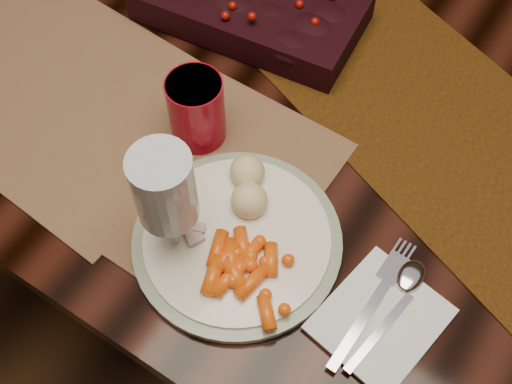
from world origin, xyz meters
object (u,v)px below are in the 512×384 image
Objects in this scene: baby_carrots at (252,268)px; mashed_potatoes at (252,186)px; centerpiece at (251,2)px; turkey_shreds at (185,224)px; placemat_main at (159,152)px; wine_glass at (169,210)px; napkin at (380,319)px; dining_table at (339,220)px; dinner_plate at (237,240)px; red_cup at (196,110)px.

baby_carrots is 1.48× the size of mashed_potatoes.
mashed_potatoes is at bearing -56.60° from centerpiece.
turkey_shreds is at bearing -118.06° from mashed_potatoes.
placemat_main is 5.68× the size of mashed_potatoes.
mashed_potatoes is 0.10m from turkey_shreds.
wine_glass is at bearing -81.42° from turkey_shreds.
baby_carrots is at bearing -57.08° from mashed_potatoes.
centerpiece is at bearing 150.28° from napkin.
placemat_main is at bearing -177.79° from napkin.
placemat_main is at bearing 142.71° from turkey_shreds.
placemat_main is at bearing 157.37° from baby_carrots.
wine_glass reaches higher than baby_carrots.
baby_carrots is (0.22, -0.09, 0.03)m from placemat_main.
dinner_plate is at bearing -95.76° from dining_table.
placemat_main is 0.19m from wine_glass.
dining_table is 0.49m from dinner_plate.
centerpiece is 0.42m from dinner_plate.
dining_table is 0.48m from mashed_potatoes.
mashed_potatoes is at bearing 106.41° from dinner_plate.
red_cup is (0.03, 0.06, 0.06)m from placemat_main.
mashed_potatoes is 0.14m from red_cup.
baby_carrots is 0.24m from red_cup.
wine_glass reaches higher than centerpiece.
mashed_potatoes is at bearing 175.91° from napkin.
dining_table is 0.60m from wine_glass.
mashed_potatoes is (0.16, 0.00, 0.04)m from placemat_main.
centerpiece reaches higher than napkin.
turkey_shreds is at bearing -160.40° from dinner_plate.
turkey_shreds is (-0.05, -0.09, -0.02)m from mashed_potatoes.
dining_table is 0.48m from centerpiece.
mashed_potatoes is (0.19, -0.29, 0.00)m from centerpiece.
centerpiece is at bearing 120.68° from dinner_plate.
napkin is 0.29m from wine_glass.
placemat_main is 7.35× the size of turkey_shreds.
baby_carrots is (0.04, -0.03, 0.02)m from dinner_plate.
placemat_main is 0.19m from dinner_plate.
placemat_main is 4.28× the size of red_cup.
turkey_shreds is (-0.11, 0.01, -0.00)m from baby_carrots.
placemat_main is 0.24m from baby_carrots.
turkey_shreds reaches higher than placemat_main.
mashed_potatoes reaches higher than placemat_main.
centerpiece is at bearing 123.28° from baby_carrots.
red_cup is at bearing -74.52° from centerpiece.
turkey_shreds is (0.15, -0.38, -0.01)m from centerpiece.
dinner_plate reaches higher than napkin.
red_cup is at bearing 119.40° from turkey_shreds.
turkey_shreds is (-0.10, -0.33, 0.40)m from dining_table.
baby_carrots is 0.17m from napkin.
red_cup is 0.53× the size of wine_glass.
baby_carrots reaches higher than dinner_plate.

